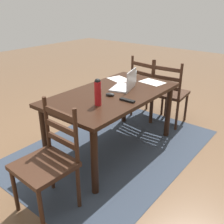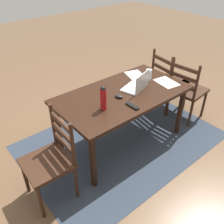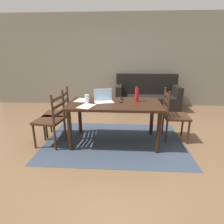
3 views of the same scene
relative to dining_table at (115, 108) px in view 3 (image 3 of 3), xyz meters
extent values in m
plane|color=brown|center=(0.00, 0.00, -0.65)|extent=(14.00, 14.00, 0.00)
cube|color=#333D4C|center=(0.00, 0.00, -0.64)|extent=(2.50, 1.74, 0.01)
cube|color=gray|center=(0.00, 2.69, 0.70)|extent=(8.00, 0.12, 2.70)
cube|color=black|center=(0.00, 0.00, 0.07)|extent=(1.59, 0.87, 0.04)
cylinder|color=black|center=(-0.72, -0.36, -0.30)|extent=(0.07, 0.07, 0.70)
cylinder|color=black|center=(0.72, -0.36, -0.30)|extent=(0.07, 0.07, 0.70)
cylinder|color=black|center=(-0.72, 0.36, -0.30)|extent=(0.07, 0.07, 0.70)
cylinder|color=black|center=(0.72, 0.36, -0.30)|extent=(0.07, 0.07, 0.70)
cube|color=#3D2316|center=(-1.13, 0.17, -0.20)|extent=(0.48, 0.48, 0.04)
cylinder|color=#3D2316|center=(-1.30, -0.03, -0.43)|extent=(0.04, 0.04, 0.43)
cylinder|color=#3D2316|center=(-1.33, 0.35, -0.43)|extent=(0.04, 0.04, 0.43)
cylinder|color=#3D2316|center=(-0.92, 0.00, -0.43)|extent=(0.04, 0.04, 0.43)
cylinder|color=#3D2316|center=(-0.95, 0.38, -0.43)|extent=(0.04, 0.04, 0.43)
cylinder|color=#3D2316|center=(-0.91, 0.00, 0.05)|extent=(0.04, 0.04, 0.50)
cylinder|color=#3D2316|center=(-0.94, 0.38, 0.05)|extent=(0.04, 0.04, 0.50)
cube|color=#3D2316|center=(-0.93, 0.19, -0.05)|extent=(0.06, 0.36, 0.05)
cube|color=#3D2316|center=(-0.93, 0.19, 0.08)|extent=(0.06, 0.36, 0.05)
cube|color=#3D2316|center=(-0.93, 0.19, 0.20)|extent=(0.06, 0.36, 0.05)
cube|color=#3D2316|center=(1.13, 0.17, -0.20)|extent=(0.46, 0.46, 0.04)
cylinder|color=#3D2316|center=(1.32, 0.36, -0.43)|extent=(0.04, 0.04, 0.43)
cylinder|color=#3D2316|center=(1.31, -0.02, -0.43)|extent=(0.04, 0.04, 0.43)
cylinder|color=#3D2316|center=(0.94, 0.37, -0.43)|extent=(0.04, 0.04, 0.43)
cylinder|color=#3D2316|center=(0.93, -0.01, -0.43)|extent=(0.04, 0.04, 0.43)
cylinder|color=#3D2316|center=(0.93, 0.37, 0.05)|extent=(0.04, 0.04, 0.50)
cylinder|color=#3D2316|center=(0.92, -0.01, 0.05)|extent=(0.04, 0.04, 0.50)
cube|color=#3D2316|center=(0.93, 0.18, -0.05)|extent=(0.04, 0.36, 0.05)
cube|color=#3D2316|center=(0.93, 0.18, 0.08)|extent=(0.04, 0.36, 0.05)
cube|color=#3D2316|center=(0.93, 0.18, 0.20)|extent=(0.04, 0.36, 0.05)
cube|color=#3D2316|center=(-1.13, -0.17, -0.20)|extent=(0.50, 0.50, 0.04)
cylinder|color=#3D2316|center=(-1.34, -0.34, -0.43)|extent=(0.04, 0.04, 0.43)
cylinder|color=#3D2316|center=(-1.29, 0.04, -0.43)|extent=(0.04, 0.04, 0.43)
cylinder|color=#3D2316|center=(-0.96, -0.39, -0.43)|extent=(0.04, 0.04, 0.43)
cylinder|color=#3D2316|center=(-0.91, -0.01, -0.43)|extent=(0.04, 0.04, 0.43)
cylinder|color=#3D2316|center=(-0.95, -0.39, 0.05)|extent=(0.04, 0.04, 0.50)
cylinder|color=#3D2316|center=(-0.90, -0.01, 0.05)|extent=(0.04, 0.04, 0.50)
cube|color=#3D2316|center=(-0.93, -0.20, -0.05)|extent=(0.07, 0.36, 0.05)
cube|color=#3D2316|center=(-0.93, -0.20, 0.08)|extent=(0.07, 0.36, 0.05)
cube|color=#3D2316|center=(-0.93, -0.20, 0.20)|extent=(0.07, 0.36, 0.05)
cube|color=black|center=(0.84, 2.14, -0.45)|extent=(1.80, 0.80, 0.40)
cube|color=black|center=(0.84, 2.44, 0.05)|extent=(1.80, 0.20, 0.60)
cube|color=black|center=(1.66, 2.14, -0.10)|extent=(0.16, 0.80, 0.30)
cube|color=black|center=(0.02, 2.14, -0.10)|extent=(0.16, 0.80, 0.30)
cube|color=silver|center=(-0.18, 0.00, 0.10)|extent=(0.37, 0.30, 0.02)
cube|color=silver|center=(-0.21, 0.10, 0.21)|extent=(0.31, 0.10, 0.21)
cube|color=#A5CCEA|center=(-0.21, 0.10, 0.21)|extent=(0.28, 0.09, 0.19)
cylinder|color=red|center=(0.39, 0.12, 0.21)|extent=(0.07, 0.07, 0.24)
sphere|color=black|center=(0.39, 0.12, 0.33)|extent=(0.06, 0.06, 0.06)
cylinder|color=silver|center=(-0.48, -0.04, 0.17)|extent=(0.07, 0.07, 0.15)
ellipsoid|color=black|center=(0.11, 0.05, 0.11)|extent=(0.09, 0.12, 0.03)
cube|color=black|center=(0.12, 0.29, 0.10)|extent=(0.05, 0.17, 0.02)
cube|color=white|center=(-0.45, -0.25, 0.09)|extent=(0.29, 0.35, 0.00)
cube|color=white|center=(-0.61, 0.16, 0.09)|extent=(0.25, 0.32, 0.00)
camera|label=1|loc=(2.14, 1.70, 1.06)|focal=41.25mm
camera|label=2|loc=(1.72, 1.87, 1.55)|focal=39.54mm
camera|label=3|loc=(0.14, -3.01, 0.88)|focal=28.77mm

